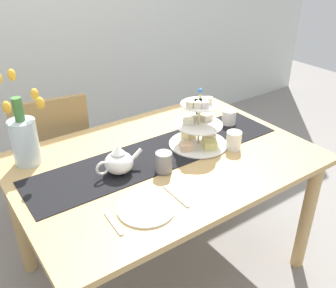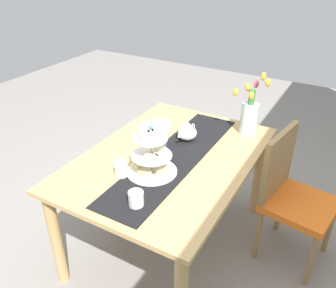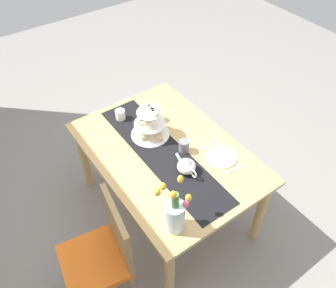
{
  "view_description": "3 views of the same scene",
  "coord_description": "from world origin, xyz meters",
  "px_view_note": "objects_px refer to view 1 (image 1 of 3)",
  "views": [
    {
      "loc": [
        -0.89,
        -1.3,
        1.68
      ],
      "look_at": [
        0.05,
        0.03,
        0.78
      ],
      "focal_mm": 40.28,
      "sensor_mm": 36.0,
      "label": 1
    },
    {
      "loc": [
        1.67,
        0.94,
        1.91
      ],
      "look_at": [
        -0.05,
        -0.04,
        0.78
      ],
      "focal_mm": 37.6,
      "sensor_mm": 36.0,
      "label": 2
    },
    {
      "loc": [
        -1.45,
        1.01,
        2.59
      ],
      "look_at": [
        0.01,
        -0.02,
        0.79
      ],
      "focal_mm": 36.96,
      "sensor_mm": 36.0,
      "label": 3
    }
  ],
  "objects_px": {
    "dining_table": "(164,175)",
    "teapot": "(119,162)",
    "knife_left": "(176,196)",
    "mug_white_text": "(234,141)",
    "tiered_cake_stand": "(199,128)",
    "mug_grey": "(164,162)",
    "cream_jug": "(229,117)",
    "tulip_vase": "(24,135)",
    "chair_left": "(53,155)",
    "dinner_plate_left": "(146,209)",
    "fork_left": "(113,223)"
  },
  "relations": [
    {
      "from": "dining_table",
      "to": "teapot",
      "type": "height_order",
      "value": "teapot"
    },
    {
      "from": "knife_left",
      "to": "mug_white_text",
      "type": "xyz_separation_m",
      "value": [
        0.47,
        0.16,
        0.04
      ]
    },
    {
      "from": "tiered_cake_stand",
      "to": "knife_left",
      "type": "relative_size",
      "value": 1.79
    },
    {
      "from": "dining_table",
      "to": "mug_grey",
      "type": "relative_size",
      "value": 15.0
    },
    {
      "from": "cream_jug",
      "to": "mug_grey",
      "type": "height_order",
      "value": "mug_grey"
    },
    {
      "from": "tulip_vase",
      "to": "mug_white_text",
      "type": "distance_m",
      "value": 1.0
    },
    {
      "from": "chair_left",
      "to": "dinner_plate_left",
      "type": "bearing_deg",
      "value": -87.8
    },
    {
      "from": "dining_table",
      "to": "knife_left",
      "type": "height_order",
      "value": "knife_left"
    },
    {
      "from": "cream_jug",
      "to": "knife_left",
      "type": "relative_size",
      "value": 0.5
    },
    {
      "from": "cream_jug",
      "to": "fork_left",
      "type": "relative_size",
      "value": 0.57
    },
    {
      "from": "tiered_cake_stand",
      "to": "knife_left",
      "type": "distance_m",
      "value": 0.47
    },
    {
      "from": "chair_left",
      "to": "tulip_vase",
      "type": "height_order",
      "value": "tulip_vase"
    },
    {
      "from": "teapot",
      "to": "cream_jug",
      "type": "bearing_deg",
      "value": 6.96
    },
    {
      "from": "mug_grey",
      "to": "mug_white_text",
      "type": "distance_m",
      "value": 0.41
    },
    {
      "from": "teapot",
      "to": "tulip_vase",
      "type": "height_order",
      "value": "tulip_vase"
    },
    {
      "from": "mug_white_text",
      "to": "fork_left",
      "type": "bearing_deg",
      "value": -168.16
    },
    {
      "from": "mug_white_text",
      "to": "cream_jug",
      "type": "bearing_deg",
      "value": 51.6
    },
    {
      "from": "chair_left",
      "to": "mug_grey",
      "type": "bearing_deg",
      "value": -73.28
    },
    {
      "from": "knife_left",
      "to": "fork_left",
      "type": "bearing_deg",
      "value": 180.0
    },
    {
      "from": "dinner_plate_left",
      "to": "mug_grey",
      "type": "relative_size",
      "value": 2.42
    },
    {
      "from": "tulip_vase",
      "to": "dinner_plate_left",
      "type": "height_order",
      "value": "tulip_vase"
    },
    {
      "from": "tiered_cake_stand",
      "to": "mug_grey",
      "type": "height_order",
      "value": "tiered_cake_stand"
    },
    {
      "from": "teapot",
      "to": "dinner_plate_left",
      "type": "bearing_deg",
      "value": -97.81
    },
    {
      "from": "tiered_cake_stand",
      "to": "fork_left",
      "type": "distance_m",
      "value": 0.71
    },
    {
      "from": "tulip_vase",
      "to": "fork_left",
      "type": "height_order",
      "value": "tulip_vase"
    },
    {
      "from": "tulip_vase",
      "to": "knife_left",
      "type": "bearing_deg",
      "value": -56.36
    },
    {
      "from": "fork_left",
      "to": "dinner_plate_left",
      "type": "bearing_deg",
      "value": 0.0
    },
    {
      "from": "tulip_vase",
      "to": "mug_grey",
      "type": "height_order",
      "value": "tulip_vase"
    },
    {
      "from": "chair_left",
      "to": "knife_left",
      "type": "distance_m",
      "value": 1.06
    },
    {
      "from": "chair_left",
      "to": "tiered_cake_stand",
      "type": "relative_size",
      "value": 2.99
    },
    {
      "from": "chair_left",
      "to": "dining_table",
      "type": "bearing_deg",
      "value": -66.0
    },
    {
      "from": "dining_table",
      "to": "fork_left",
      "type": "xyz_separation_m",
      "value": [
        -0.43,
        -0.29,
        0.11
      ]
    },
    {
      "from": "tulip_vase",
      "to": "cream_jug",
      "type": "xyz_separation_m",
      "value": [
        1.07,
        -0.24,
        -0.1
      ]
    },
    {
      "from": "tulip_vase",
      "to": "fork_left",
      "type": "bearing_deg",
      "value": -78.77
    },
    {
      "from": "teapot",
      "to": "tiered_cake_stand",
      "type": "bearing_deg",
      "value": -0.08
    },
    {
      "from": "tiered_cake_stand",
      "to": "mug_grey",
      "type": "xyz_separation_m",
      "value": [
        -0.29,
        -0.11,
        -0.05
      ]
    },
    {
      "from": "fork_left",
      "to": "knife_left",
      "type": "xyz_separation_m",
      "value": [
        0.29,
        0.0,
        0.0
      ]
    },
    {
      "from": "cream_jug",
      "to": "fork_left",
      "type": "height_order",
      "value": "cream_jug"
    },
    {
      "from": "dining_table",
      "to": "tiered_cake_stand",
      "type": "height_order",
      "value": "tiered_cake_stand"
    },
    {
      "from": "chair_left",
      "to": "teapot",
      "type": "relative_size",
      "value": 3.82
    },
    {
      "from": "knife_left",
      "to": "mug_grey",
      "type": "bearing_deg",
      "value": 70.38
    },
    {
      "from": "dining_table",
      "to": "mug_white_text",
      "type": "distance_m",
      "value": 0.39
    },
    {
      "from": "dinner_plate_left",
      "to": "mug_white_text",
      "type": "relative_size",
      "value": 2.42
    },
    {
      "from": "chair_left",
      "to": "mug_white_text",
      "type": "bearing_deg",
      "value": -52.62
    },
    {
      "from": "teapot",
      "to": "mug_white_text",
      "type": "bearing_deg",
      "value": -13.01
    },
    {
      "from": "mug_grey",
      "to": "tulip_vase",
      "type": "bearing_deg",
      "value": 137.8
    },
    {
      "from": "cream_jug",
      "to": "mug_grey",
      "type": "bearing_deg",
      "value": -161.18
    },
    {
      "from": "cream_jug",
      "to": "mug_white_text",
      "type": "height_order",
      "value": "mug_white_text"
    },
    {
      "from": "tulip_vase",
      "to": "teapot",
      "type": "bearing_deg",
      "value": -46.72
    },
    {
      "from": "knife_left",
      "to": "mug_grey",
      "type": "distance_m",
      "value": 0.2
    }
  ]
}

